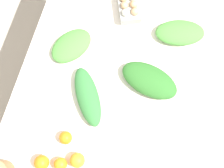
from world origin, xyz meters
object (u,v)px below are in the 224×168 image
at_px(orange_0, 66,138).
at_px(orange_5, 42,163).
at_px(orange_1, 61,164).
at_px(greens_bunch_beet_tops, 71,46).
at_px(greens_bunch_scallion, 149,80).
at_px(egg_carton, 128,0).
at_px(greens_bunch_dandelion, 88,97).
at_px(greens_bunch_kale, 180,33).
at_px(orange_3, 77,160).

height_order(orange_0, orange_5, orange_5).
bearing_deg(orange_1, greens_bunch_beet_tops, -166.86).
xyz_separation_m(greens_bunch_scallion, greens_bunch_beet_tops, (-0.07, -0.46, -0.01)).
xyz_separation_m(egg_carton, greens_bunch_dandelion, (0.59, -0.05, -0.01)).
relative_size(greens_bunch_kale, orange_3, 3.55).
relative_size(greens_bunch_kale, orange_5, 3.55).
distance_m(greens_bunch_dandelion, orange_1, 0.37).
distance_m(greens_bunch_scallion, orange_1, 0.62).
distance_m(greens_bunch_dandelion, orange_0, 0.24).
relative_size(orange_3, orange_5, 1.00).
height_order(greens_bunch_scallion, orange_3, greens_bunch_scallion).
distance_m(greens_bunch_scallion, greens_bunch_beet_tops, 0.47).
relative_size(egg_carton, greens_bunch_beet_tops, 1.17).
relative_size(egg_carton, orange_0, 4.22).
xyz_separation_m(greens_bunch_dandelion, orange_0, (0.23, -0.05, -0.00)).
xyz_separation_m(greens_bunch_beet_tops, greens_bunch_dandelion, (0.25, 0.17, 0.01)).
bearing_deg(greens_bunch_beet_tops, egg_carton, 146.68).
height_order(egg_carton, orange_0, egg_carton).
bearing_deg(greens_bunch_dandelion, egg_carton, 174.70).
bearing_deg(orange_3, greens_bunch_scallion, 154.07).
height_order(greens_bunch_kale, orange_0, orange_0).
height_order(egg_carton, orange_3, egg_carton).
xyz_separation_m(greens_bunch_beet_tops, greens_bunch_kale, (-0.24, 0.55, 0.00)).
bearing_deg(orange_1, greens_bunch_dandelion, 175.48).
relative_size(greens_bunch_scallion, greens_bunch_kale, 1.15).
xyz_separation_m(greens_bunch_scallion, orange_3, (0.50, -0.24, -0.00)).
relative_size(greens_bunch_kale, greens_bunch_dandelion, 0.83).
xyz_separation_m(egg_carton, orange_1, (0.96, -0.08, -0.01)).
bearing_deg(orange_3, egg_carton, 179.45).
bearing_deg(greens_bunch_beet_tops, orange_1, 13.14).
distance_m(egg_carton, orange_1, 0.96).
relative_size(greens_bunch_scallion, orange_1, 4.64).
relative_size(egg_carton, greens_bunch_kale, 1.05).
height_order(egg_carton, orange_5, egg_carton).
bearing_deg(greens_bunch_kale, greens_bunch_scallion, -16.74).
bearing_deg(greens_bunch_beet_tops, greens_bunch_dandelion, 34.71).
xyz_separation_m(greens_bunch_scallion, orange_1, (0.54, -0.32, -0.01)).
distance_m(greens_bunch_beet_tops, greens_bunch_kale, 0.60).
height_order(orange_0, orange_1, same).
bearing_deg(greens_bunch_dandelion, orange_1, -4.52).
height_order(greens_bunch_scallion, orange_5, greens_bunch_scallion).
relative_size(greens_bunch_kale, orange_0, 4.02).
xyz_separation_m(greens_bunch_kale, orange_5, (0.87, -0.50, 0.01)).
distance_m(greens_bunch_scallion, orange_3, 0.55).
bearing_deg(greens_bunch_kale, orange_5, -30.01).
height_order(orange_1, orange_5, orange_5).
bearing_deg(orange_5, greens_bunch_scallion, 143.76).
relative_size(orange_1, orange_3, 0.88).
height_order(orange_1, orange_3, orange_3).
relative_size(greens_bunch_scallion, orange_3, 4.08).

